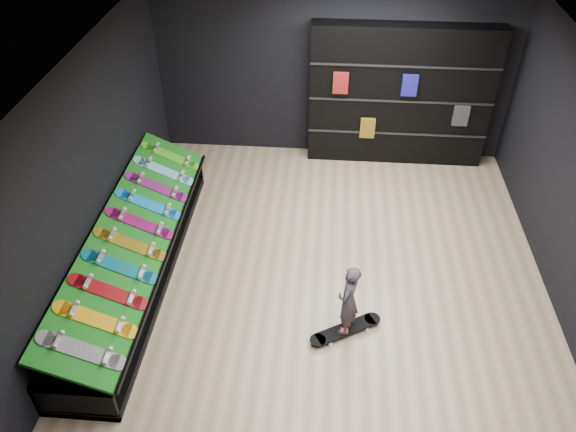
# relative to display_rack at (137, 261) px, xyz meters

# --- Properties ---
(floor) EXTENTS (6.00, 7.00, 0.01)m
(floor) POSITION_rel_display_rack_xyz_m (2.55, 0.00, -0.25)
(floor) COLOR tan
(floor) RESTS_ON ground
(ceiling) EXTENTS (6.00, 7.00, 0.01)m
(ceiling) POSITION_rel_display_rack_xyz_m (2.55, 0.00, 2.75)
(ceiling) COLOR white
(ceiling) RESTS_ON ground
(wall_back) EXTENTS (6.00, 0.02, 3.00)m
(wall_back) POSITION_rel_display_rack_xyz_m (2.55, 3.50, 1.25)
(wall_back) COLOR black
(wall_back) RESTS_ON ground
(wall_left) EXTENTS (0.02, 7.00, 3.00)m
(wall_left) POSITION_rel_display_rack_xyz_m (-0.45, 0.00, 1.25)
(wall_left) COLOR black
(wall_left) RESTS_ON ground
(display_rack) EXTENTS (0.90, 4.50, 0.50)m
(display_rack) POSITION_rel_display_rack_xyz_m (0.00, 0.00, 0.00)
(display_rack) COLOR black
(display_rack) RESTS_ON ground
(turf_ramp) EXTENTS (0.92, 4.50, 0.46)m
(turf_ramp) POSITION_rel_display_rack_xyz_m (0.05, 0.00, 0.46)
(turf_ramp) COLOR #0E5C10
(turf_ramp) RESTS_ON display_rack
(back_shelving) EXTENTS (3.03, 0.35, 2.42)m
(back_shelving) POSITION_rel_display_rack_xyz_m (3.68, 3.32, 0.96)
(back_shelving) COLOR black
(back_shelving) RESTS_ON ground
(floor_skateboard) EXTENTS (0.96, 0.69, 0.09)m
(floor_skateboard) POSITION_rel_display_rack_xyz_m (2.85, -0.83, -0.20)
(floor_skateboard) COLOR black
(floor_skateboard) RESTS_ON ground
(child) EXTENTS (0.23, 0.27, 0.60)m
(child) POSITION_rel_display_rack_xyz_m (2.85, -0.83, 0.14)
(child) COLOR black
(child) RESTS_ON floor_skateboard
(display_board_0) EXTENTS (0.93, 0.22, 0.50)m
(display_board_0) POSITION_rel_display_rack_xyz_m (0.06, -1.90, 0.49)
(display_board_0) COLOR black
(display_board_0) RESTS_ON turf_ramp
(display_board_1) EXTENTS (0.93, 0.22, 0.50)m
(display_board_1) POSITION_rel_display_rack_xyz_m (0.06, -1.48, 0.49)
(display_board_1) COLOR yellow
(display_board_1) RESTS_ON turf_ramp
(display_board_2) EXTENTS (0.93, 0.22, 0.50)m
(display_board_2) POSITION_rel_display_rack_xyz_m (0.06, -1.06, 0.49)
(display_board_2) COLOR red
(display_board_2) RESTS_ON turf_ramp
(display_board_3) EXTENTS (0.93, 0.22, 0.50)m
(display_board_3) POSITION_rel_display_rack_xyz_m (0.06, -0.63, 0.49)
(display_board_3) COLOR #0C8C99
(display_board_3) RESTS_ON turf_ramp
(display_board_4) EXTENTS (0.93, 0.22, 0.50)m
(display_board_4) POSITION_rel_display_rack_xyz_m (0.06, -0.21, 0.49)
(display_board_4) COLOR yellow
(display_board_4) RESTS_ON turf_ramp
(display_board_5) EXTENTS (0.93, 0.22, 0.50)m
(display_board_5) POSITION_rel_display_rack_xyz_m (0.06, 0.21, 0.49)
(display_board_5) COLOR #E5198C
(display_board_5) RESTS_ON turf_ramp
(display_board_6) EXTENTS (0.93, 0.22, 0.50)m
(display_board_6) POSITION_rel_display_rack_xyz_m (0.06, 0.63, 0.49)
(display_board_6) COLOR blue
(display_board_6) RESTS_ON turf_ramp
(display_board_7) EXTENTS (0.93, 0.22, 0.50)m
(display_board_7) POSITION_rel_display_rack_xyz_m (0.06, 1.06, 0.49)
(display_board_7) COLOR #2626BF
(display_board_7) RESTS_ON turf_ramp
(display_board_8) EXTENTS (0.93, 0.22, 0.50)m
(display_board_8) POSITION_rel_display_rack_xyz_m (0.06, 1.48, 0.49)
(display_board_8) COLOR #0CB2E5
(display_board_8) RESTS_ON turf_ramp
(display_board_9) EXTENTS (0.93, 0.22, 0.50)m
(display_board_9) POSITION_rel_display_rack_xyz_m (0.06, 1.90, 0.49)
(display_board_9) COLOR green
(display_board_9) RESTS_ON turf_ramp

